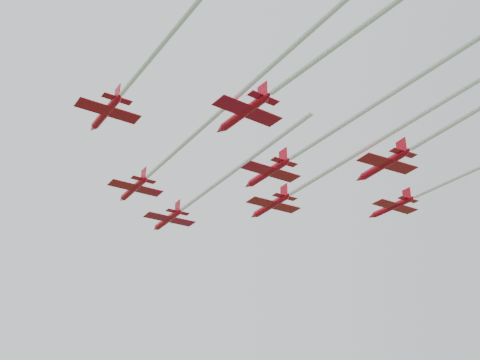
{
  "coord_description": "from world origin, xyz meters",
  "views": [
    {
      "loc": [
        -15.06,
        -82.9,
        17.43
      ],
      "look_at": [
        -2.83,
        2.98,
        58.88
      ],
      "focal_mm": 45.0,
      "sensor_mm": 36.0,
      "label": 1
    }
  ],
  "objects": [
    {
      "name": "jet_row3_mid",
      "position": [
        8.1,
        -15.81,
        58.72
      ],
      "size": [
        29.78,
        60.26,
        2.86
      ],
      "rotation": [
        0.0,
        0.0,
        0.43
      ],
      "color": "red"
    },
    {
      "name": "jet_row2_right",
      "position": [
        11.2,
        -3.46,
        59.17
      ],
      "size": [
        29.62,
        64.61,
        2.93
      ],
      "rotation": [
        0.0,
        0.0,
        0.4
      ],
      "color": "red"
    },
    {
      "name": "jet_row4_right",
      "position": [
        21.56,
        -22.23,
        56.99
      ],
      "size": [
        23.44,
        55.43,
        2.79
      ],
      "rotation": [
        0.0,
        0.0,
        0.36
      ],
      "color": "red"
    },
    {
      "name": "jet_row2_left",
      "position": [
        -12.05,
        -10.78,
        57.71
      ],
      "size": [
        29.56,
        62.19,
        2.59
      ],
      "rotation": [
        0.0,
        0.0,
        0.42
      ],
      "color": "red"
    },
    {
      "name": "jet_row4_left",
      "position": [
        1.33,
        -33.46,
        56.94
      ],
      "size": [
        29.57,
        53.52,
        2.69
      ],
      "rotation": [
        0.0,
        0.0,
        0.48
      ],
      "color": "red"
    },
    {
      "name": "jet_row3_left",
      "position": [
        -16.03,
        -30.74,
        57.98
      ],
      "size": [
        26.98,
        55.22,
        2.44
      ],
      "rotation": [
        0.0,
        0.0,
        0.43
      ],
      "color": "red"
    },
    {
      "name": "jet_lead",
      "position": [
        -9.5,
        11.89,
        58.84
      ],
      "size": [
        22.15,
        46.52,
        2.84
      ],
      "rotation": [
        0.0,
        0.0,
        0.41
      ],
      "color": "red"
    }
  ]
}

